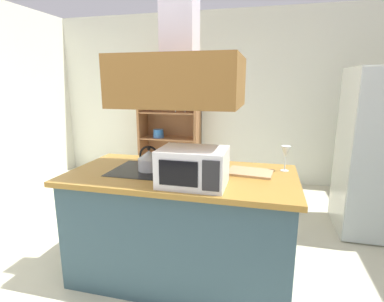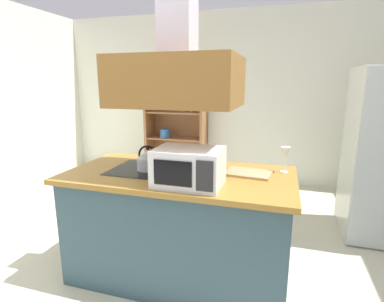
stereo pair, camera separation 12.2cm
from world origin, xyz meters
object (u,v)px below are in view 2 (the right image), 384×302
object	(u,v)px
cutting_board	(248,173)
microwave	(189,167)
dish_cabinet	(177,134)
wine_glass_on_counter	(285,154)
kettle	(148,160)

from	to	relation	value
cutting_board	microwave	bearing A→B (deg)	-134.76
microwave	dish_cabinet	bearing A→B (deg)	111.37
wine_glass_on_counter	cutting_board	bearing A→B (deg)	-152.71
dish_cabinet	kettle	distance (m)	2.64
kettle	cutting_board	world-z (taller)	kettle
kettle	wine_glass_on_counter	bearing A→B (deg)	13.51
kettle	cutting_board	size ratio (longest dim) A/B	0.60
dish_cabinet	kettle	size ratio (longest dim) A/B	8.51
microwave	wine_glass_on_counter	xyz separation A→B (m)	(0.64, 0.51, 0.02)
kettle	microwave	xyz separation A→B (m)	(0.43, -0.25, 0.04)
microwave	kettle	bearing A→B (deg)	149.30
dish_cabinet	cutting_board	bearing A→B (deg)	-58.85
wine_glass_on_counter	microwave	bearing A→B (deg)	-141.23
kettle	wine_glass_on_counter	xyz separation A→B (m)	(1.06, 0.26, 0.07)
cutting_board	wine_glass_on_counter	distance (m)	0.33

